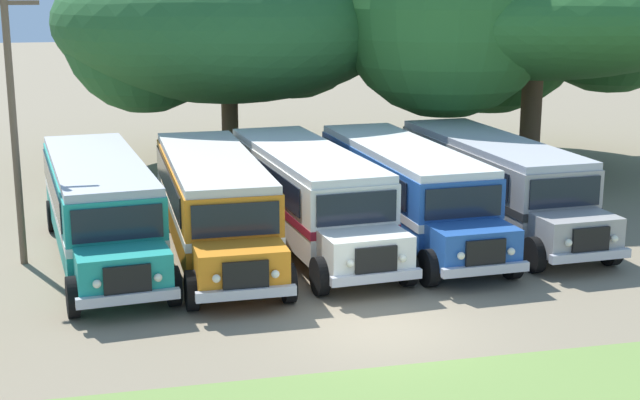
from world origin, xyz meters
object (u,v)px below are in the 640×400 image
object	(u,v)px
parked_bus_slot_0	(100,203)
parked_bus_slot_2	(308,191)
utility_pole	(13,117)
parked_bus_slot_1	(213,199)
secondary_tree	(519,11)
broad_shade_tree	(227,17)
parked_bus_slot_4	(493,178)
parked_bus_slot_3	(404,186)

from	to	relation	value
parked_bus_slot_0	parked_bus_slot_2	size ratio (longest dim) A/B	1.00
parked_bus_slot_0	utility_pole	xyz separation A→B (m)	(-2.17, -0.26, 2.59)
parked_bus_slot_0	parked_bus_slot_1	xyz separation A→B (m)	(3.25, -0.27, 0.00)
utility_pole	secondary_tree	bearing A→B (deg)	27.50
parked_bus_slot_0	broad_shade_tree	size ratio (longest dim) A/B	0.68
parked_bus_slot_1	broad_shade_tree	world-z (taller)	broad_shade_tree
secondary_tree	parked_bus_slot_4	bearing A→B (deg)	-118.29
parked_bus_slot_0	broad_shade_tree	bearing A→B (deg)	151.25
parked_bus_slot_2	parked_bus_slot_4	bearing A→B (deg)	89.31
parked_bus_slot_1	parked_bus_slot_3	world-z (taller)	same
parked_bus_slot_0	parked_bus_slot_2	world-z (taller)	same
parked_bus_slot_4	parked_bus_slot_0	bearing A→B (deg)	-90.26
parked_bus_slot_3	broad_shade_tree	distance (m)	14.44
parked_bus_slot_3	parked_bus_slot_4	distance (m)	3.23
parked_bus_slot_2	secondary_tree	world-z (taller)	secondary_tree
parked_bus_slot_2	broad_shade_tree	xyz separation A→B (m)	(-0.62, 13.10, 4.76)
utility_pole	parked_bus_slot_3	bearing A→B (deg)	2.12
parked_bus_slot_4	utility_pole	xyz separation A→B (m)	(-14.63, -0.89, 2.59)
parked_bus_slot_4	utility_pole	bearing A→B (deg)	-89.65
parked_bus_slot_2	parked_bus_slot_0	bearing A→B (deg)	-93.25
parked_bus_slot_1	broad_shade_tree	size ratio (longest dim) A/B	0.67
parked_bus_slot_4	broad_shade_tree	bearing A→B (deg)	-154.46
parked_bus_slot_3	parked_bus_slot_4	xyz separation A→B (m)	(3.19, 0.47, 0.00)
parked_bus_slot_2	parked_bus_slot_4	size ratio (longest dim) A/B	1.00
parked_bus_slot_1	parked_bus_slot_4	distance (m)	9.26
parked_bus_slot_1	broad_shade_tree	xyz separation A→B (m)	(2.30, 13.54, 4.76)
parked_bus_slot_1	parked_bus_slot_3	size ratio (longest dim) A/B	1.00
parked_bus_slot_1	utility_pole	xyz separation A→B (m)	(-5.42, 0.00, 2.59)
parked_bus_slot_3	broad_shade_tree	world-z (taller)	broad_shade_tree
parked_bus_slot_1	parked_bus_slot_2	xyz separation A→B (m)	(2.93, 0.44, 0.00)
parked_bus_slot_1	parked_bus_slot_2	bearing A→B (deg)	97.73
secondary_tree	broad_shade_tree	bearing A→B (deg)	164.54
parked_bus_slot_1	secondary_tree	xyz separation A→B (m)	(14.24, 10.24, 5.00)
parked_bus_slot_2	parked_bus_slot_4	xyz separation A→B (m)	(6.29, 0.46, 0.00)
secondary_tree	utility_pole	size ratio (longest dim) A/B	2.20
parked_bus_slot_2	parked_bus_slot_3	distance (m)	3.10
parked_bus_slot_0	parked_bus_slot_4	world-z (taller)	same
broad_shade_tree	utility_pole	xyz separation A→B (m)	(-7.72, -13.54, -2.16)
utility_pole	parked_bus_slot_0	bearing A→B (deg)	6.95
parked_bus_slot_3	broad_shade_tree	bearing A→B (deg)	-167.01
parked_bus_slot_2	parked_bus_slot_4	distance (m)	6.31
broad_shade_tree	secondary_tree	bearing A→B (deg)	-15.46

